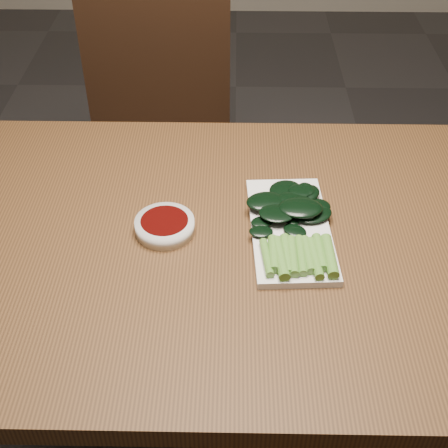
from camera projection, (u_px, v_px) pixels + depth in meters
The scene contains 5 objects.
table at pixel (237, 264), 1.19m from camera, with size 1.40×0.80×0.75m.
chair_far at pixel (159, 140), 1.87m from camera, with size 0.46×0.46×0.89m.
sauce_bowl at pixel (165, 226), 1.15m from camera, with size 0.11×0.11×0.03m.
serving_plate at pixel (290, 229), 1.15m from camera, with size 0.16×0.30×0.01m.
gai_lan at pixel (293, 217), 1.15m from camera, with size 0.17×0.29×0.03m.
Camera 1 is at (-0.01, -0.86, 1.51)m, focal length 50.00 mm.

